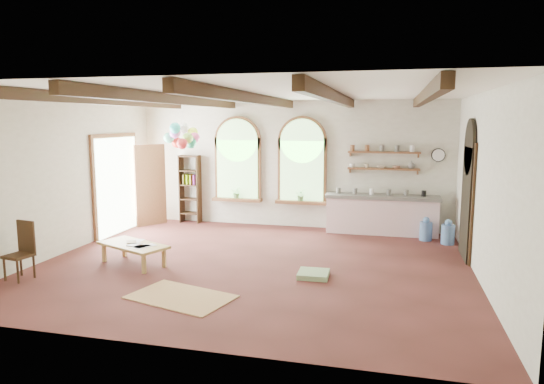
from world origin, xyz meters
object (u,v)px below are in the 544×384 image
(kitchen_counter, at_px, (382,214))
(coffee_table, at_px, (133,246))
(balloon_cluster, at_px, (183,136))
(side_chair, at_px, (20,263))

(kitchen_counter, xyz_separation_m, coffee_table, (-4.50, -3.74, -0.12))
(kitchen_counter, xyz_separation_m, balloon_cluster, (-4.71, -0.90, 1.85))
(kitchen_counter, relative_size, coffee_table, 1.73)
(side_chair, bearing_deg, balloon_cluster, 73.13)
(side_chair, bearing_deg, coffee_table, 40.52)
(kitchen_counter, bearing_deg, balloon_cluster, -169.20)
(kitchen_counter, relative_size, side_chair, 2.69)
(coffee_table, xyz_separation_m, side_chair, (-1.45, -1.24, -0.07))
(coffee_table, relative_size, side_chair, 1.55)
(side_chair, distance_m, balloon_cluster, 4.72)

